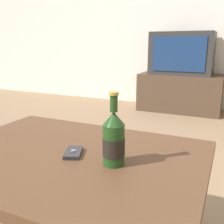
{
  "coord_description": "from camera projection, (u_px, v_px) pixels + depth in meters",
  "views": [
    {
      "loc": [
        0.54,
        -0.77,
        0.87
      ],
      "look_at": [
        0.05,
        0.29,
        0.56
      ],
      "focal_mm": 42.0,
      "sensor_mm": 36.0,
      "label": 1
    }
  ],
  "objects": [
    {
      "name": "back_wall",
      "position": [
        195.0,
        10.0,
        3.45
      ],
      "size": [
        8.0,
        0.05,
        2.6
      ],
      "color": "silver",
      "rests_on": "ground_plane"
    },
    {
      "name": "coffee_table",
      "position": [
        69.0,
        170.0,
        1.01
      ],
      "size": [
        1.01,
        0.73,
        0.46
      ],
      "color": "brown",
      "rests_on": "ground_plane"
    },
    {
      "name": "tv_stand",
      "position": [
        180.0,
        93.0,
        3.47
      ],
      "size": [
        1.05,
        0.47,
        0.49
      ],
      "color": "#4C3828",
      "rests_on": "ground_plane"
    },
    {
      "name": "television",
      "position": [
        182.0,
        53.0,
        3.34
      ],
      "size": [
        0.76,
        0.49,
        0.53
      ],
      "color": "#2D2D2D",
      "rests_on": "tv_stand"
    },
    {
      "name": "beer_bottle",
      "position": [
        114.0,
        139.0,
        0.88
      ],
      "size": [
        0.08,
        0.08,
        0.25
      ],
      "color": "#1E4219",
      "rests_on": "coffee_table"
    },
    {
      "name": "cell_phone",
      "position": [
        73.0,
        153.0,
        0.98
      ],
      "size": [
        0.09,
        0.12,
        0.02
      ],
      "rotation": [
        0.0,
        0.0,
        0.39
      ],
      "color": "#232328",
      "rests_on": "coffee_table"
    }
  ]
}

